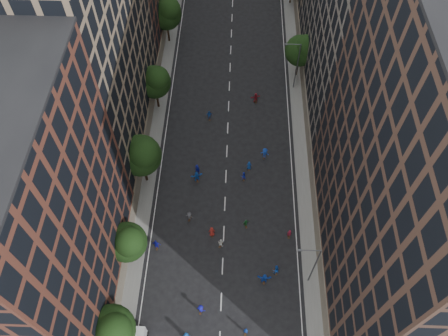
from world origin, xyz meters
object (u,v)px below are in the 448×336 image
Objects in this scene: streetlamp_far at (296,64)px; skater_1 at (246,331)px; streetlamp_near at (313,264)px; skater_0 at (187,336)px; skater_2 at (276,270)px.

streetlamp_far reaches higher than skater_1.
streetlamp_near is 5.04× the size of skater_0.
streetlamp_far is 5.04× the size of skater_0.
streetlamp_near is at bearing 142.02° from skater_2.
streetlamp_far is 6.05× the size of skater_1.
skater_2 is at bearing -136.37° from skater_0.
streetlamp_near is 10.79m from skater_1.
skater_2 is (10.29, 8.23, 0.01)m from skater_0.
streetlamp_near reaches higher than skater_2.
skater_2 is (-3.81, -32.08, -4.26)m from streetlamp_far.
skater_1 is at bearing -138.99° from streetlamp_near.
streetlamp_far is at bearing 90.00° from streetlamp_near.
skater_2 is at bearing -106.16° from skater_1.
streetlamp_near is at bearing -90.00° from streetlamp_far.
streetlamp_near and streetlamp_far have the same top height.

